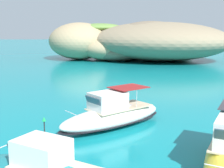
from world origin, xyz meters
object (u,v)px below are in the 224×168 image
object	(u,v)px
islet_large	(157,42)
channel_buoy	(45,139)
islet_small	(97,44)
motorboat_white	(112,115)

from	to	relation	value
islet_large	channel_buoy	size ratio (longest dim) A/B	23.83
islet_large	islet_small	world-z (taller)	islet_large
islet_small	channel_buoy	bearing A→B (deg)	-94.25
islet_large	channel_buoy	bearing A→B (deg)	-108.92
motorboat_white	islet_large	bearing A→B (deg)	74.27
channel_buoy	motorboat_white	bearing A→B (deg)	37.97
motorboat_white	islet_small	bearing A→B (deg)	90.28
islet_large	islet_small	bearing A→B (deg)	-178.68
motorboat_white	channel_buoy	distance (m)	4.50
islet_small	motorboat_white	bearing A→B (deg)	-89.72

